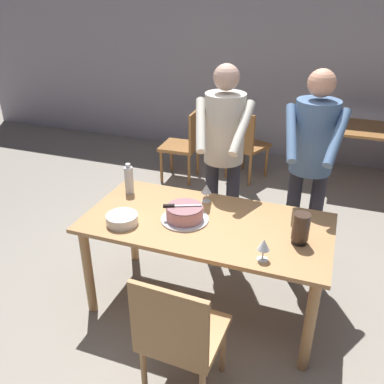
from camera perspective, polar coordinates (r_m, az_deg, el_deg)
The scene contains 16 objects.
ground_plane at distance 3.34m, azimuth 1.80°, elevation -15.20°, with size 14.00×14.00×0.00m, color gray.
back_wall at distance 5.86m, azimuth 13.01°, elevation 17.53°, with size 10.00×0.12×2.70m, color #ADA8B2.
main_dining_table at distance 2.94m, azimuth 1.98°, elevation -5.85°, with size 1.73×0.86×0.75m.
cake_on_platter at distance 2.88m, azimuth -1.02°, elevation -3.02°, with size 0.34×0.34×0.11m.
cake_knife at distance 2.84m, azimuth -2.48°, elevation -1.93°, with size 0.26×0.13×0.02m.
plate_stack at distance 2.88m, azimuth -9.69°, elevation -3.75°, with size 0.22×0.22×0.07m.
wine_glass_near at distance 2.49m, azimuth 9.93°, elevation -7.32°, with size 0.08×0.08×0.14m.
wine_glass_far at distance 3.10m, azimuth 2.01°, elevation 0.38°, with size 0.08×0.08×0.14m.
water_bottle at distance 3.26m, azimuth -8.75°, elevation 1.72°, with size 0.07×0.07×0.25m.
hurricane_lamp at distance 2.69m, azimuth 14.88°, elevation -4.90°, with size 0.11×0.11×0.21m.
person_cutting_cake at distance 3.32m, azimuth 4.42°, elevation 6.34°, with size 0.46×0.57×1.72m.
person_standing_beside at distance 3.25m, azimuth 16.27°, elevation 4.83°, with size 0.47×0.56×1.72m.
chair_near_side at distance 2.42m, azimuth -1.80°, elevation -19.14°, with size 0.46×0.46×0.90m.
background_table at distance 5.32m, azimuth 23.04°, elevation 6.53°, with size 1.00×0.70×0.74m.
background_chair_0 at distance 5.15m, azimuth 7.26°, elevation 6.84°, with size 0.57×0.57×0.90m.
background_chair_1 at distance 5.11m, azimuth -0.91°, elevation 6.91°, with size 0.46×0.46×0.90m.
Camera 1 is at (0.75, -2.36, 2.23)m, focal length 38.38 mm.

